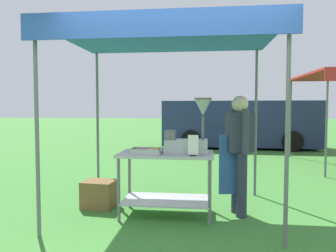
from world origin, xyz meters
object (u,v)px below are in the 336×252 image
donut_tray (148,151)px  supply_crate (99,194)px  van_navy (238,123)px  menu_sign (193,147)px  donut_cart (166,170)px  vendor (239,148)px  donut_fryer (189,135)px  stall_canopy (167,40)px

donut_tray → supply_crate: (-0.78, 0.36, -0.69)m
supply_crate → van_navy: van_navy is taller
donut_tray → supply_crate: 1.10m
menu_sign → supply_crate: 1.65m
donut_cart → van_navy: van_navy is taller
donut_cart → vendor: size_ratio=0.77×
donut_fryer → van_navy: bearing=79.6°
stall_canopy → donut_tray: bearing=-136.2°
donut_tray → donut_fryer: 0.59m
donut_cart → menu_sign: size_ratio=4.76×
supply_crate → vendor: bearing=-2.8°
donut_fryer → menu_sign: size_ratio=2.78×
vendor → supply_crate: vendor is taller
donut_tray → supply_crate: donut_tray is taller
menu_sign → stall_canopy: bearing=135.8°
donut_tray → van_navy: (1.96, 7.92, -0.00)m
donut_fryer → supply_crate: donut_fryer is taller
stall_canopy → donut_fryer: size_ratio=3.95×
donut_fryer → menu_sign: donut_fryer is taller
vendor → van_navy: van_navy is taller
donut_tray → van_navy: 8.16m
donut_cart → supply_crate: (-1.01, 0.24, -0.42)m
vendor → supply_crate: (-1.98, 0.10, -0.71)m
donut_fryer → supply_crate: 1.61m
donut_tray → menu_sign: size_ratio=1.54×
menu_sign → donut_tray: bearing=167.0°
stall_canopy → donut_fryer: bearing=-16.9°
stall_canopy → van_navy: bearing=77.3°
donut_cart → van_navy: 8.00m
stall_canopy → donut_tray: 1.50m
vendor → menu_sign: bearing=-146.1°
donut_tray → menu_sign: bearing=-13.0°
donut_cart → donut_fryer: donut_fryer is taller
donut_cart → donut_tray: size_ratio=3.08×
donut_tray → donut_fryer: (0.53, 0.13, 0.21)m
donut_tray → vendor: size_ratio=0.25×
donut_tray → menu_sign: (0.59, -0.14, 0.08)m
menu_sign → donut_fryer: bearing=103.2°
donut_cart → van_navy: size_ratio=0.23×
stall_canopy → donut_fryer: stall_canopy is taller
supply_crate → van_navy: (2.74, 7.56, 0.68)m
vendor → stall_canopy: bearing=-177.3°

